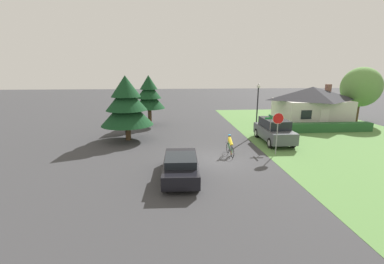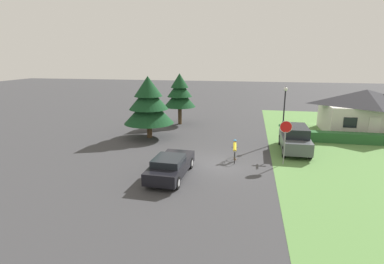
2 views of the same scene
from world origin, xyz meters
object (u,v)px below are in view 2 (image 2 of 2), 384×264
Objects in this scene: cyclist at (235,151)px; street_lamp at (284,106)px; stop_sign at (285,133)px; street_name_sign at (285,133)px; cottage_house at (364,111)px; parked_suv_right at (295,139)px; conifer_tall_near at (149,103)px; conifer_tall_far at (180,93)px; sedan_left_lane at (171,166)px.

street_lamp reaches higher than cyclist.
cyclist is 0.60× the size of stop_sign.
cottage_house is at bearing 47.23° from street_name_sign.
cottage_house reaches higher than parked_suv_right.
street_name_sign is at bearing -69.54° from cyclist.
parked_suv_right is at bearing -59.08° from cyclist.
conifer_tall_near is at bearing 82.63° from parked_suv_right.
cyclist is 0.33× the size of conifer_tall_far.
parked_suv_right reaches higher than sedan_left_lane.
stop_sign reaches higher than cyclist.
parked_suv_right is 3.36m from street_lamp.
stop_sign reaches higher than sedan_left_lane.
street_lamp is at bearing -37.60° from cyclist.
street_name_sign reaches higher than sedan_left_lane.
cyclist is 9.44m from conifer_tall_near.
conifer_tall_far reaches higher than sedan_left_lane.
conifer_tall_far reaches higher than stop_sign.
conifer_tall_near is (-11.06, 4.86, 0.94)m from stop_sign.
sedan_left_lane is at bearing -143.54° from street_name_sign.
stop_sign is 14.52m from conifer_tall_far.
street_lamp is 0.86× the size of conifer_tall_near.
cottage_house is at bearing -43.93° from parked_suv_right.
parked_suv_right is 1.62× the size of stop_sign.
conifer_tall_near is at bearing -175.98° from street_lamp.
stop_sign is at bearing -23.73° from conifer_tall_near.
stop_sign is 1.71m from street_name_sign.
cottage_house is 20.01m from conifer_tall_near.
parked_suv_right is 1.90× the size of street_name_sign.
parked_suv_right is 13.39m from conifer_tall_far.
stop_sign reaches higher than street_name_sign.
conifer_tall_near reaches higher than cyclist.
cyclist is 7.10m from street_lamp.
conifer_tall_near reaches higher than parked_suv_right.
street_name_sign is (-8.02, -8.67, -0.35)m from cottage_house.
conifer_tall_far is (-2.79, 14.29, 2.68)m from sedan_left_lane.
conifer_tall_near reaches higher than sedan_left_lane.
conifer_tall_near reaches higher than street_lamp.
conifer_tall_far is at bearing 13.20° from sedan_left_lane.
street_lamp reaches higher than street_name_sign.
parked_suv_right is (4.35, 3.04, 0.29)m from cyclist.
cottage_house is 3.03× the size of street_name_sign.
cyclist is 3.90m from street_name_sign.
sedan_left_lane is (-15.04, -13.86, -1.44)m from cottage_house.
conifer_tall_near is (-11.21, 3.20, 1.31)m from street_name_sign.
parked_suv_right is at bearing -8.03° from conifer_tall_near.
cottage_house is at bearing 15.86° from conifer_tall_near.
street_lamp is at bearing -36.30° from sedan_left_lane.
cottage_house is at bearing -52.21° from cyclist.
sedan_left_lane is at bearing 28.72° from stop_sign.
cottage_house is at bearing -1.38° from conifer_tall_far.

